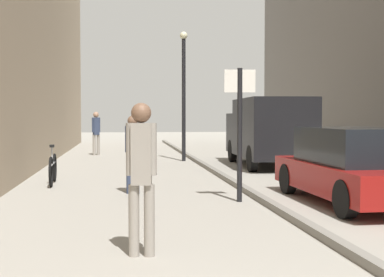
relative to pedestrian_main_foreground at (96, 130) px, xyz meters
name	(u,v)px	position (x,y,z in m)	size (l,w,h in m)	color
ground_plane	(164,179)	(2.18, -8.90, -1.06)	(80.00, 80.00, 0.00)	gray
kerb_strip	(222,176)	(3.76, -8.90, -1.00)	(0.16, 40.00, 0.12)	slate
pedestrian_main_foreground	(96,130)	(0.00, 0.00, 0.00)	(0.35, 0.28, 1.84)	gray
pedestrian_mid_block	(141,168)	(1.28, -16.67, 0.00)	(0.36, 0.24, 1.83)	gray
pedestrian_far_crossing	(133,149)	(1.29, -11.51, -0.09)	(0.33, 0.23, 1.68)	#2D3851
delivery_van	(268,130)	(5.89, -5.81, 0.15)	(2.20, 5.18, 2.23)	black
parked_car	(354,166)	(5.46, -13.32, -0.35)	(1.91, 4.23, 1.45)	maroon
street_sign_post	(240,123)	(3.33, -12.86, 0.48)	(0.60, 0.11, 2.60)	black
lamp_post	(184,87)	(3.35, -3.42, 1.66)	(0.28, 0.28, 4.76)	black
bicycle_leaning	(53,169)	(-0.61, -9.67, -0.68)	(0.13, 1.77, 0.98)	black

